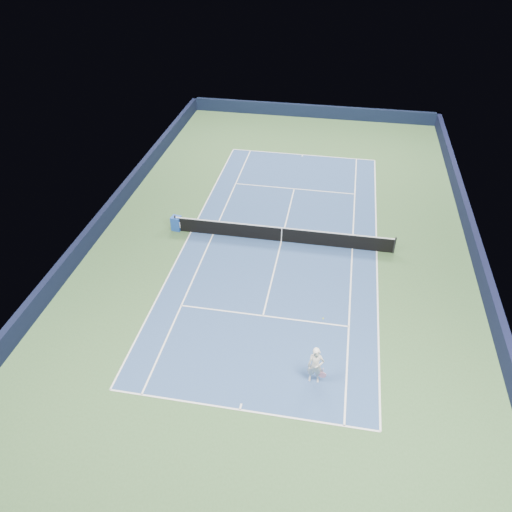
# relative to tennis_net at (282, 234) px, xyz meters

# --- Properties ---
(ground) EXTENTS (40.00, 40.00, 0.00)m
(ground) POSITION_rel_tennis_net_xyz_m (0.00, 0.00, -0.50)
(ground) COLOR #34542E
(ground) RESTS_ON ground
(wall_far) EXTENTS (22.00, 0.35, 1.10)m
(wall_far) POSITION_rel_tennis_net_xyz_m (0.00, 19.82, 0.05)
(wall_far) COLOR black
(wall_far) RESTS_ON ground
(wall_right) EXTENTS (0.35, 40.00, 1.10)m
(wall_right) POSITION_rel_tennis_net_xyz_m (10.82, 0.00, 0.05)
(wall_right) COLOR black
(wall_right) RESTS_ON ground
(wall_left) EXTENTS (0.35, 40.00, 1.10)m
(wall_left) POSITION_rel_tennis_net_xyz_m (-10.82, 0.00, 0.05)
(wall_left) COLOR black
(wall_left) RESTS_ON ground
(court_surface) EXTENTS (10.97, 23.77, 0.01)m
(court_surface) POSITION_rel_tennis_net_xyz_m (0.00, 0.00, -0.50)
(court_surface) COLOR navy
(court_surface) RESTS_ON ground
(baseline_far) EXTENTS (10.97, 0.08, 0.00)m
(baseline_far) POSITION_rel_tennis_net_xyz_m (0.00, 11.88, -0.50)
(baseline_far) COLOR white
(baseline_far) RESTS_ON ground
(baseline_near) EXTENTS (10.97, 0.08, 0.00)m
(baseline_near) POSITION_rel_tennis_net_xyz_m (0.00, -11.88, -0.50)
(baseline_near) COLOR white
(baseline_near) RESTS_ON ground
(sideline_doubles_right) EXTENTS (0.08, 23.77, 0.00)m
(sideline_doubles_right) POSITION_rel_tennis_net_xyz_m (5.49, 0.00, -0.50)
(sideline_doubles_right) COLOR white
(sideline_doubles_right) RESTS_ON ground
(sideline_doubles_left) EXTENTS (0.08, 23.77, 0.00)m
(sideline_doubles_left) POSITION_rel_tennis_net_xyz_m (-5.49, 0.00, -0.50)
(sideline_doubles_left) COLOR white
(sideline_doubles_left) RESTS_ON ground
(sideline_singles_right) EXTENTS (0.08, 23.77, 0.00)m
(sideline_singles_right) POSITION_rel_tennis_net_xyz_m (4.12, 0.00, -0.50)
(sideline_singles_right) COLOR white
(sideline_singles_right) RESTS_ON ground
(sideline_singles_left) EXTENTS (0.08, 23.77, 0.00)m
(sideline_singles_left) POSITION_rel_tennis_net_xyz_m (-4.12, 0.00, -0.50)
(sideline_singles_left) COLOR white
(sideline_singles_left) RESTS_ON ground
(service_line_far) EXTENTS (8.23, 0.08, 0.00)m
(service_line_far) POSITION_rel_tennis_net_xyz_m (0.00, 6.40, -0.50)
(service_line_far) COLOR white
(service_line_far) RESTS_ON ground
(service_line_near) EXTENTS (8.23, 0.08, 0.00)m
(service_line_near) POSITION_rel_tennis_net_xyz_m (0.00, -6.40, -0.50)
(service_line_near) COLOR white
(service_line_near) RESTS_ON ground
(center_service_line) EXTENTS (0.08, 12.80, 0.00)m
(center_service_line) POSITION_rel_tennis_net_xyz_m (0.00, 0.00, -0.50)
(center_service_line) COLOR white
(center_service_line) RESTS_ON ground
(center_mark_far) EXTENTS (0.08, 0.30, 0.00)m
(center_mark_far) POSITION_rel_tennis_net_xyz_m (0.00, 11.73, -0.50)
(center_mark_far) COLOR white
(center_mark_far) RESTS_ON ground
(center_mark_near) EXTENTS (0.08, 0.30, 0.00)m
(center_mark_near) POSITION_rel_tennis_net_xyz_m (0.00, -11.73, -0.50)
(center_mark_near) COLOR white
(center_mark_near) RESTS_ON ground
(tennis_net) EXTENTS (12.90, 0.10, 1.07)m
(tennis_net) POSITION_rel_tennis_net_xyz_m (0.00, 0.00, 0.00)
(tennis_net) COLOR black
(tennis_net) RESTS_ON ground
(sponsor_cube) EXTENTS (0.63, 0.56, 0.89)m
(sponsor_cube) POSITION_rel_tennis_net_xyz_m (-6.40, 0.13, -0.06)
(sponsor_cube) COLOR #1C47AD
(sponsor_cube) RESTS_ON ground
(tennis_player) EXTENTS (0.83, 1.27, 2.67)m
(tennis_player) POSITION_rel_tennis_net_xyz_m (2.78, -9.86, 0.41)
(tennis_player) COLOR silver
(tennis_player) RESTS_ON ground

